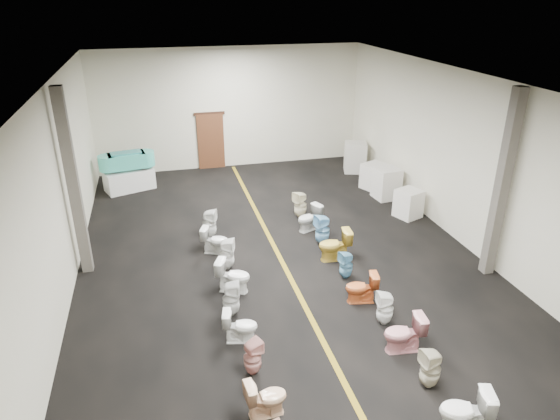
# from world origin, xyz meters

# --- Properties ---
(floor) EXTENTS (16.00, 16.00, 0.00)m
(floor) POSITION_xyz_m (0.00, 0.00, 0.00)
(floor) COLOR black
(floor) RESTS_ON ground
(ceiling) EXTENTS (16.00, 16.00, 0.00)m
(ceiling) POSITION_xyz_m (0.00, 0.00, 4.50)
(ceiling) COLOR black
(ceiling) RESTS_ON ground
(wall_back) EXTENTS (10.00, 0.00, 10.00)m
(wall_back) POSITION_xyz_m (0.00, 8.00, 2.25)
(wall_back) COLOR beige
(wall_back) RESTS_ON ground
(wall_left) EXTENTS (0.00, 16.00, 16.00)m
(wall_left) POSITION_xyz_m (-5.00, 0.00, 2.25)
(wall_left) COLOR beige
(wall_left) RESTS_ON ground
(wall_right) EXTENTS (0.00, 16.00, 16.00)m
(wall_right) POSITION_xyz_m (5.00, 0.00, 2.25)
(wall_right) COLOR beige
(wall_right) RESTS_ON ground
(aisle_stripe) EXTENTS (0.12, 15.60, 0.01)m
(aisle_stripe) POSITION_xyz_m (0.00, 0.00, 0.00)
(aisle_stripe) COLOR olive
(aisle_stripe) RESTS_ON floor
(back_door) EXTENTS (1.00, 0.10, 2.10)m
(back_door) POSITION_xyz_m (-0.80, 7.94, 1.05)
(back_door) COLOR #562D19
(back_door) RESTS_ON floor
(door_frame) EXTENTS (1.15, 0.08, 0.10)m
(door_frame) POSITION_xyz_m (-0.80, 7.95, 2.12)
(door_frame) COLOR #331C11
(door_frame) RESTS_ON back_door
(column_left) EXTENTS (0.25, 0.25, 4.50)m
(column_left) POSITION_xyz_m (-4.75, 1.00, 2.25)
(column_left) COLOR #59544C
(column_left) RESTS_ON floor
(column_right) EXTENTS (0.25, 0.25, 4.50)m
(column_right) POSITION_xyz_m (4.75, -1.50, 2.25)
(column_right) COLOR #59544C
(column_right) RESTS_ON floor
(display_table) EXTENTS (1.77, 1.30, 0.71)m
(display_table) POSITION_xyz_m (-3.84, 6.33, 0.35)
(display_table) COLOR white
(display_table) RESTS_ON floor
(bathtub) EXTENTS (1.84, 0.86, 0.55)m
(bathtub) POSITION_xyz_m (-3.84, 6.33, 1.07)
(bathtub) COLOR #46CAB5
(bathtub) RESTS_ON display_table
(appliance_crate_a) EXTENTS (0.86, 0.86, 0.86)m
(appliance_crate_a) POSITION_xyz_m (4.40, 1.92, 0.43)
(appliance_crate_a) COLOR white
(appliance_crate_a) RESTS_ON floor
(appliance_crate_b) EXTENTS (0.82, 0.82, 1.02)m
(appliance_crate_b) POSITION_xyz_m (4.40, 3.47, 0.51)
(appliance_crate_b) COLOR silver
(appliance_crate_b) RESTS_ON floor
(appliance_crate_c) EXTENTS (1.02, 1.02, 0.87)m
(appliance_crate_c) POSITION_xyz_m (4.40, 4.35, 0.44)
(appliance_crate_c) COLOR silver
(appliance_crate_c) RESTS_ON floor
(appliance_crate_d) EXTENTS (0.98, 0.98, 1.11)m
(appliance_crate_d) POSITION_xyz_m (4.40, 6.19, 0.56)
(appliance_crate_d) COLOR silver
(appliance_crate_d) RESTS_ON floor
(toilet_left_2) EXTENTS (0.72, 0.45, 0.70)m
(toilet_left_2) POSITION_xyz_m (-1.49, -4.57, 0.35)
(toilet_left_2) COLOR beige
(toilet_left_2) RESTS_ON floor
(toilet_left_3) EXTENTS (0.43, 0.42, 0.71)m
(toilet_left_3) POSITION_xyz_m (-1.52, -3.58, 0.35)
(toilet_left_3) COLOR tan
(toilet_left_3) RESTS_ON floor
(toilet_left_4) EXTENTS (0.74, 0.52, 0.69)m
(toilet_left_4) POSITION_xyz_m (-1.57, -2.62, 0.34)
(toilet_left_4) COLOR white
(toilet_left_4) RESTS_ON floor
(toilet_left_5) EXTENTS (0.42, 0.42, 0.79)m
(toilet_left_5) POSITION_xyz_m (-1.60, -1.72, 0.40)
(toilet_left_5) COLOR silver
(toilet_left_5) RESTS_ON floor
(toilet_left_6) EXTENTS (0.88, 0.72, 0.78)m
(toilet_left_6) POSITION_xyz_m (-1.41, -0.82, 0.39)
(toilet_left_6) COLOR white
(toilet_left_6) RESTS_ON floor
(toilet_left_7) EXTENTS (0.47, 0.46, 0.81)m
(toilet_left_7) POSITION_xyz_m (-1.40, 0.21, 0.40)
(toilet_left_7) COLOR white
(toilet_left_7) RESTS_ON floor
(toilet_left_8) EXTENTS (0.80, 0.63, 0.71)m
(toilet_left_8) POSITION_xyz_m (-1.57, 1.10, 0.36)
(toilet_left_8) COLOR white
(toilet_left_8) RESTS_ON floor
(toilet_left_9) EXTENTS (0.49, 0.48, 0.83)m
(toilet_left_9) POSITION_xyz_m (-1.60, 2.02, 0.41)
(toilet_left_9) COLOR white
(toilet_left_9) RESTS_ON floor
(toilet_right_1) EXTENTS (0.88, 0.65, 0.80)m
(toilet_right_1) POSITION_xyz_m (1.42, -5.65, 0.40)
(toilet_right_1) COLOR white
(toilet_right_1) RESTS_ON floor
(toilet_right_2) EXTENTS (0.38, 0.38, 0.77)m
(toilet_right_2) POSITION_xyz_m (1.39, -4.65, 0.39)
(toilet_right_2) COLOR beige
(toilet_right_2) RESTS_ON floor
(toilet_right_3) EXTENTS (0.81, 0.52, 0.78)m
(toilet_right_3) POSITION_xyz_m (1.39, -3.67, 0.39)
(toilet_right_3) COLOR pink
(toilet_right_3) RESTS_ON floor
(toilet_right_4) EXTENTS (0.38, 0.38, 0.75)m
(toilet_right_4) POSITION_xyz_m (1.41, -2.81, 0.38)
(toilet_right_4) COLOR white
(toilet_right_4) RESTS_ON floor
(toilet_right_5) EXTENTS (0.76, 0.53, 0.71)m
(toilet_right_5) POSITION_xyz_m (1.25, -1.95, 0.36)
(toilet_right_5) COLOR #CD602C
(toilet_right_5) RESTS_ON floor
(toilet_right_6) EXTENTS (0.38, 0.38, 0.70)m
(toilet_right_6) POSITION_xyz_m (1.29, -0.93, 0.35)
(toilet_right_6) COLOR #6AAACB
(toilet_right_6) RESTS_ON floor
(toilet_right_7) EXTENTS (0.85, 0.53, 0.83)m
(toilet_right_7) POSITION_xyz_m (1.32, -0.03, 0.42)
(toilet_right_7) COLOR gold
(toilet_right_7) RESTS_ON floor
(toilet_right_8) EXTENTS (0.46, 0.45, 0.86)m
(toilet_right_8) POSITION_xyz_m (1.30, 0.86, 0.43)
(toilet_right_8) COLOR #80C1ED
(toilet_right_8) RESTS_ON floor
(toilet_right_9) EXTENTS (0.84, 0.67, 0.75)m
(toilet_right_9) POSITION_xyz_m (1.21, 1.77, 0.37)
(toilet_right_9) COLOR silver
(toilet_right_9) RESTS_ON floor
(toilet_right_10) EXTENTS (0.51, 0.50, 0.83)m
(toilet_right_10) POSITION_xyz_m (1.21, 2.67, 0.42)
(toilet_right_10) COLOR #F6ECC7
(toilet_right_10) RESTS_ON floor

